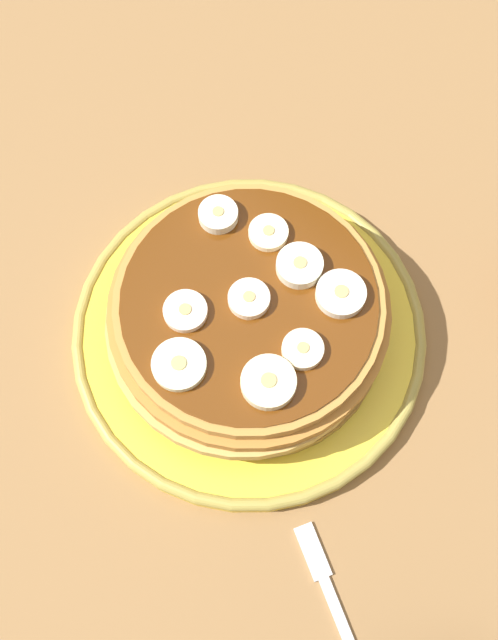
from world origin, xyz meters
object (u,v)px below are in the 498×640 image
object	(u,v)px
banana_slice_4	(268,383)
banana_slice_1	(185,311)
banana_slice_8	(218,215)
banana_slice_5	(303,350)
banana_slice_2	(341,294)
fork	(337,612)
pancake_stack	(246,317)
banana_slice_3	(268,233)
banana_slice_7	(179,365)
banana_slice_6	(300,266)
banana_slice_0	(251,307)
plate	(249,333)

from	to	relation	value
banana_slice_4	banana_slice_1	bearing A→B (deg)	86.64
banana_slice_1	banana_slice_8	world-z (taller)	banana_slice_8
banana_slice_5	banana_slice_4	bearing A→B (deg)	174.22
banana_slice_2	fork	distance (cm)	19.88
pancake_stack	banana_slice_8	distance (cm)	7.06
banana_slice_3	banana_slice_2	bearing A→B (deg)	-95.41
banana_slice_7	banana_slice_5	bearing A→B (deg)	-43.65
pancake_stack	banana_slice_3	distance (cm)	5.81
banana_slice_8	banana_slice_3	bearing A→B (deg)	-72.17
banana_slice_6	banana_slice_7	world-z (taller)	banana_slice_6
pancake_stack	banana_slice_2	world-z (taller)	banana_slice_2
banana_slice_0	banana_slice_1	world-z (taller)	same
banana_slice_2	banana_slice_8	distance (cm)	9.75
banana_slice_5	fork	bearing A→B (deg)	-132.80
pancake_stack	banana_slice_1	distance (cm)	4.79
banana_slice_4	plate	bearing A→B (deg)	50.94
banana_slice_6	banana_slice_7	distance (cm)	10.09
pancake_stack	banana_slice_5	world-z (taller)	banana_slice_5
banana_slice_0	banana_slice_7	bearing A→B (deg)	170.37
banana_slice_2	fork	world-z (taller)	banana_slice_2
banana_slice_5	banana_slice_6	size ratio (longest dim) A/B	0.86
banana_slice_4	banana_slice_5	distance (cm)	3.04
plate	banana_slice_5	size ratio (longest dim) A/B	9.48
plate	banana_slice_4	distance (cm)	8.25
banana_slice_4	banana_slice_8	size ratio (longest dim) A/B	1.29
banana_slice_1	banana_slice_3	bearing A→B (deg)	-4.44
banana_slice_4	banana_slice_8	xyz separation A→B (cm)	(7.01, 9.82, 0.00)
banana_slice_3	fork	world-z (taller)	banana_slice_3
plate	banana_slice_8	xyz separation A→B (cm)	(3.43, 5.40, 5.98)
pancake_stack	plate	bearing A→B (deg)	-25.09
plate	banana_slice_8	bearing A→B (deg)	57.59
banana_slice_4	banana_slice_8	bearing A→B (deg)	54.46
banana_slice_0	banana_slice_2	distance (cm)	5.79
banana_slice_3	banana_slice_6	xyz separation A→B (cm)	(-0.69, -3.11, 0.16)
plate	pancake_stack	bearing A→B (deg)	154.91
fork	banana_slice_7	bearing A→B (deg)	73.80
pancake_stack	banana_slice_2	bearing A→B (deg)	-47.14
banana_slice_5	banana_slice_7	distance (cm)	7.68
banana_slice_5	banana_slice_6	xyz separation A→B (cm)	(4.39, 3.62, 0.14)
plate	banana_slice_5	bearing A→B (deg)	-96.79
banana_slice_4	banana_slice_6	world-z (taller)	same
banana_slice_0	banana_slice_3	world-z (taller)	same
plate	banana_slice_7	world-z (taller)	banana_slice_7
banana_slice_1	banana_slice_4	distance (cm)	7.04
banana_slice_0	banana_slice_5	bearing A→B (deg)	-93.13
banana_slice_1	banana_slice_4	size ratio (longest dim) A/B	0.82
banana_slice_8	banana_slice_1	bearing A→B (deg)	-157.06
banana_slice_5	banana_slice_3	bearing A→B (deg)	52.96
banana_slice_4	banana_slice_0	bearing A→B (deg)	50.89
plate	banana_slice_6	world-z (taller)	banana_slice_6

